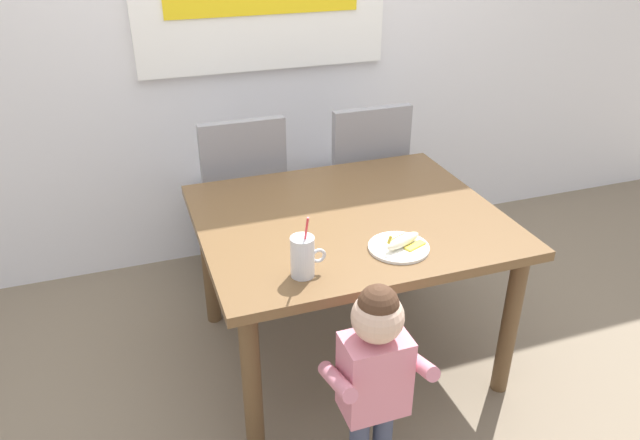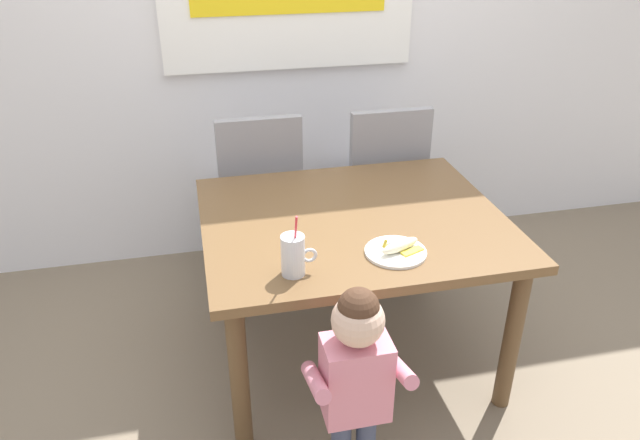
{
  "view_description": "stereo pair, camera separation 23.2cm",
  "coord_description": "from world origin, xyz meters",
  "px_view_note": "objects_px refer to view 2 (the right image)",
  "views": [
    {
      "loc": [
        -0.84,
        -2.04,
        1.88
      ],
      "look_at": [
        -0.16,
        -0.1,
        0.78
      ],
      "focal_mm": 33.7,
      "sensor_mm": 36.0,
      "label": 1
    },
    {
      "loc": [
        -0.62,
        -2.11,
        1.88
      ],
      "look_at": [
        -0.16,
        -0.1,
        0.78
      ],
      "focal_mm": 33.7,
      "sensor_mm": 36.0,
      "label": 2
    }
  ],
  "objects_px": {
    "dining_chair_right": "(381,179)",
    "snack_plate": "(396,252)",
    "dining_table": "(353,237)",
    "toddler_standing": "(356,370)",
    "dining_chair_left": "(259,188)",
    "milk_cup": "(293,257)",
    "peeled_banana": "(400,246)"
  },
  "relations": [
    {
      "from": "dining_table",
      "to": "toddler_standing",
      "type": "relative_size",
      "value": 1.48
    },
    {
      "from": "dining_table",
      "to": "dining_chair_right",
      "type": "bearing_deg",
      "value": 63.32
    },
    {
      "from": "dining_table",
      "to": "milk_cup",
      "type": "xyz_separation_m",
      "value": [
        -0.32,
        -0.36,
        0.16
      ]
    },
    {
      "from": "dining_chair_right",
      "to": "peeled_banana",
      "type": "bearing_deg",
      "value": 75.35
    },
    {
      "from": "dining_chair_left",
      "to": "milk_cup",
      "type": "bearing_deg",
      "value": 89.15
    },
    {
      "from": "milk_cup",
      "to": "snack_plate",
      "type": "relative_size",
      "value": 1.08
    },
    {
      "from": "toddler_standing",
      "to": "peeled_banana",
      "type": "distance_m",
      "value": 0.5
    },
    {
      "from": "dining_chair_left",
      "to": "toddler_standing",
      "type": "xyz_separation_m",
      "value": [
        0.13,
        -1.42,
        -0.02
      ]
    },
    {
      "from": "dining_chair_right",
      "to": "toddler_standing",
      "type": "height_order",
      "value": "dining_chair_right"
    },
    {
      "from": "dining_chair_left",
      "to": "peeled_banana",
      "type": "relative_size",
      "value": 5.46
    },
    {
      "from": "dining_chair_right",
      "to": "snack_plate",
      "type": "relative_size",
      "value": 4.17
    },
    {
      "from": "dining_table",
      "to": "toddler_standing",
      "type": "height_order",
      "value": "toddler_standing"
    },
    {
      "from": "dining_chair_left",
      "to": "milk_cup",
      "type": "xyz_separation_m",
      "value": [
        -0.02,
        -1.11,
        0.24
      ]
    },
    {
      "from": "dining_chair_left",
      "to": "snack_plate",
      "type": "relative_size",
      "value": 4.17
    },
    {
      "from": "dining_chair_left",
      "to": "peeled_banana",
      "type": "distance_m",
      "value": 1.15
    },
    {
      "from": "dining_table",
      "to": "dining_chair_right",
      "type": "height_order",
      "value": "dining_chair_right"
    },
    {
      "from": "dining_chair_right",
      "to": "snack_plate",
      "type": "distance_m",
      "value": 1.09
    },
    {
      "from": "toddler_standing",
      "to": "milk_cup",
      "type": "relative_size",
      "value": 3.38
    },
    {
      "from": "toddler_standing",
      "to": "dining_chair_right",
      "type": "bearing_deg",
      "value": 69.06
    },
    {
      "from": "dining_table",
      "to": "dining_chair_left",
      "type": "xyz_separation_m",
      "value": [
        -0.3,
        0.75,
        -0.08
      ]
    },
    {
      "from": "dining_table",
      "to": "snack_plate",
      "type": "xyz_separation_m",
      "value": [
        0.08,
        -0.31,
        0.1
      ]
    },
    {
      "from": "dining_chair_right",
      "to": "peeled_banana",
      "type": "distance_m",
      "value": 1.09
    },
    {
      "from": "toddler_standing",
      "to": "snack_plate",
      "type": "bearing_deg",
      "value": 55.8
    },
    {
      "from": "dining_chair_right",
      "to": "milk_cup",
      "type": "xyz_separation_m",
      "value": [
        -0.68,
        -1.08,
        0.24
      ]
    },
    {
      "from": "snack_plate",
      "to": "peeled_banana",
      "type": "height_order",
      "value": "peeled_banana"
    },
    {
      "from": "peeled_banana",
      "to": "toddler_standing",
      "type": "bearing_deg",
      "value": -126.03
    },
    {
      "from": "dining_table",
      "to": "dining_chair_left",
      "type": "distance_m",
      "value": 0.81
    },
    {
      "from": "dining_table",
      "to": "snack_plate",
      "type": "bearing_deg",
      "value": -76.46
    },
    {
      "from": "toddler_standing",
      "to": "snack_plate",
      "type": "xyz_separation_m",
      "value": [
        0.25,
        0.37,
        0.2
      ]
    },
    {
      "from": "dining_table",
      "to": "peeled_banana",
      "type": "distance_m",
      "value": 0.35
    },
    {
      "from": "dining_chair_right",
      "to": "toddler_standing",
      "type": "relative_size",
      "value": 1.15
    },
    {
      "from": "dining_chair_right",
      "to": "snack_plate",
      "type": "bearing_deg",
      "value": 74.48
    }
  ]
}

